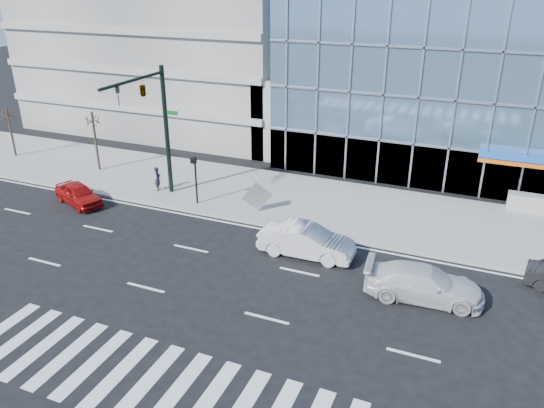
{
  "coord_description": "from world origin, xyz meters",
  "views": [
    {
      "loc": [
        7.24,
        -20.71,
        13.24
      ],
      "look_at": [
        -2.69,
        3.0,
        1.88
      ],
      "focal_mm": 35.0,
      "sensor_mm": 36.0,
      "label": 1
    }
  ],
  "objects_px": {
    "ped_signal_post": "(195,173)",
    "street_tree_far": "(7,114)",
    "white_sedan": "(306,241)",
    "tilted_panel": "(257,197)",
    "white_suv": "(424,283)",
    "street_tree_near": "(93,120)",
    "red_sedan": "(78,194)",
    "pedestrian": "(158,179)",
    "traffic_signal": "(150,104)"
  },
  "relations": [
    {
      "from": "ped_signal_post",
      "to": "street_tree_far",
      "type": "relative_size",
      "value": 0.78
    },
    {
      "from": "white_sedan",
      "to": "tilted_panel",
      "type": "xyz_separation_m",
      "value": [
        -4.35,
        3.66,
        0.27
      ]
    },
    {
      "from": "white_suv",
      "to": "tilted_panel",
      "type": "height_order",
      "value": "tilted_panel"
    },
    {
      "from": "street_tree_near",
      "to": "tilted_panel",
      "type": "xyz_separation_m",
      "value": [
        13.39,
        -2.16,
        -2.71
      ]
    },
    {
      "from": "street_tree_far",
      "to": "white_suv",
      "type": "xyz_separation_m",
      "value": [
        31.74,
        -7.47,
        -2.7
      ]
    },
    {
      "from": "white_suv",
      "to": "red_sedan",
      "type": "relative_size",
      "value": 1.33
    },
    {
      "from": "ped_signal_post",
      "to": "street_tree_near",
      "type": "relative_size",
      "value": 0.71
    },
    {
      "from": "street_tree_far",
      "to": "white_sedan",
      "type": "relative_size",
      "value": 0.8
    },
    {
      "from": "pedestrian",
      "to": "traffic_signal",
      "type": "bearing_deg",
      "value": -168.3
    },
    {
      "from": "ped_signal_post",
      "to": "white_suv",
      "type": "height_order",
      "value": "ped_signal_post"
    },
    {
      "from": "street_tree_far",
      "to": "tilted_panel",
      "type": "bearing_deg",
      "value": -5.75
    },
    {
      "from": "pedestrian",
      "to": "street_tree_near",
      "type": "bearing_deg",
      "value": 52.29
    },
    {
      "from": "ped_signal_post",
      "to": "street_tree_near",
      "type": "distance_m",
      "value": 9.97
    },
    {
      "from": "ped_signal_post",
      "to": "white_suv",
      "type": "bearing_deg",
      "value": -19.04
    },
    {
      "from": "tilted_panel",
      "to": "white_suv",
      "type": "bearing_deg",
      "value": -57.0
    },
    {
      "from": "ped_signal_post",
      "to": "street_tree_near",
      "type": "height_order",
      "value": "street_tree_near"
    },
    {
      "from": "tilted_panel",
      "to": "traffic_signal",
      "type": "bearing_deg",
      "value": 157.1
    },
    {
      "from": "street_tree_far",
      "to": "white_suv",
      "type": "height_order",
      "value": "street_tree_far"
    },
    {
      "from": "white_suv",
      "to": "white_sedan",
      "type": "bearing_deg",
      "value": 68.92
    },
    {
      "from": "ped_signal_post",
      "to": "white_sedan",
      "type": "xyz_separation_m",
      "value": [
        8.24,
        -3.26,
        -1.35
      ]
    },
    {
      "from": "white_sedan",
      "to": "tilted_panel",
      "type": "height_order",
      "value": "tilted_panel"
    },
    {
      "from": "pedestrian",
      "to": "white_sedan",
      "type": "bearing_deg",
      "value": -132.51
    },
    {
      "from": "street_tree_near",
      "to": "street_tree_far",
      "type": "relative_size",
      "value": 1.09
    },
    {
      "from": "traffic_signal",
      "to": "white_sedan",
      "type": "relative_size",
      "value": 1.66
    },
    {
      "from": "white_sedan",
      "to": "street_tree_near",
      "type": "bearing_deg",
      "value": 70.69
    },
    {
      "from": "street_tree_far",
      "to": "white_sedan",
      "type": "distance_m",
      "value": 26.52
    },
    {
      "from": "street_tree_near",
      "to": "white_sedan",
      "type": "distance_m",
      "value": 18.91
    },
    {
      "from": "pedestrian",
      "to": "tilted_panel",
      "type": "xyz_separation_m",
      "value": [
        7.27,
        -0.52,
        0.13
      ]
    },
    {
      "from": "street_tree_far",
      "to": "red_sedan",
      "type": "xyz_separation_m",
      "value": [
        10.67,
        -5.14,
        -2.79
      ]
    },
    {
      "from": "pedestrian",
      "to": "ped_signal_post",
      "type": "bearing_deg",
      "value": -127.94
    },
    {
      "from": "white_sedan",
      "to": "pedestrian",
      "type": "height_order",
      "value": "pedestrian"
    },
    {
      "from": "red_sedan",
      "to": "tilted_panel",
      "type": "xyz_separation_m",
      "value": [
        10.72,
        2.98,
        0.41
      ]
    },
    {
      "from": "red_sedan",
      "to": "white_suv",
      "type": "bearing_deg",
      "value": -74.87
    },
    {
      "from": "traffic_signal",
      "to": "ped_signal_post",
      "type": "distance_m",
      "value": 4.75
    },
    {
      "from": "ped_signal_post",
      "to": "red_sedan",
      "type": "bearing_deg",
      "value": -159.33
    },
    {
      "from": "white_suv",
      "to": "red_sedan",
      "type": "height_order",
      "value": "white_suv"
    },
    {
      "from": "ped_signal_post",
      "to": "white_sedan",
      "type": "bearing_deg",
      "value": -21.59
    },
    {
      "from": "red_sedan",
      "to": "pedestrian",
      "type": "relative_size",
      "value": 2.45
    },
    {
      "from": "traffic_signal",
      "to": "street_tree_far",
      "type": "xyz_separation_m",
      "value": [
        -15.0,
        2.93,
        -2.72
      ]
    },
    {
      "from": "street_tree_far",
      "to": "pedestrian",
      "type": "distance_m",
      "value": 14.43
    },
    {
      "from": "white_suv",
      "to": "white_sedan",
      "type": "xyz_separation_m",
      "value": [
        -6.0,
        1.65,
        0.05
      ]
    },
    {
      "from": "traffic_signal",
      "to": "white_sedan",
      "type": "xyz_separation_m",
      "value": [
        10.74,
        -2.89,
        -5.37
      ]
    },
    {
      "from": "ped_signal_post",
      "to": "white_suv",
      "type": "distance_m",
      "value": 15.13
    },
    {
      "from": "ped_signal_post",
      "to": "street_tree_near",
      "type": "xyz_separation_m",
      "value": [
        -9.5,
        2.56,
        1.64
      ]
    },
    {
      "from": "traffic_signal",
      "to": "tilted_panel",
      "type": "bearing_deg",
      "value": 6.93
    },
    {
      "from": "street_tree_near",
      "to": "red_sedan",
      "type": "height_order",
      "value": "street_tree_near"
    },
    {
      "from": "street_tree_near",
      "to": "white_suv",
      "type": "height_order",
      "value": "street_tree_near"
    },
    {
      "from": "traffic_signal",
      "to": "pedestrian",
      "type": "xyz_separation_m",
      "value": [
        -0.89,
        1.29,
        -5.23
      ]
    },
    {
      "from": "street_tree_far",
      "to": "pedestrian",
      "type": "xyz_separation_m",
      "value": [
        14.12,
        -1.64,
        -2.51
      ]
    },
    {
      "from": "pedestrian",
      "to": "tilted_panel",
      "type": "relative_size",
      "value": 1.21
    }
  ]
}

